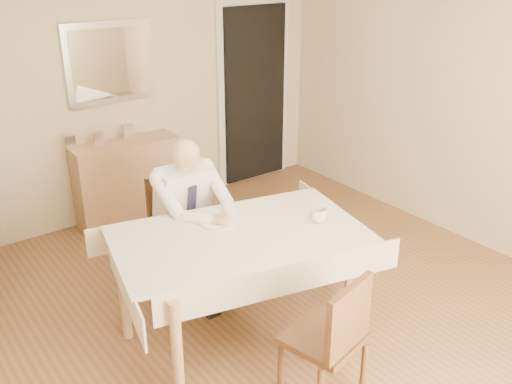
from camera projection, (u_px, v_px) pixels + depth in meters
room at (289, 159)px, 3.64m from camera, size 5.00×5.02×2.60m
doorway at (254, 95)px, 6.42m from camera, size 0.96×0.07×2.10m
mirror at (110, 63)px, 5.29m from camera, size 0.86×0.04×0.76m
dining_table at (240, 245)px, 3.91m from camera, size 1.94×1.39×0.75m
chair_far at (178, 221)px, 4.63m from camera, size 0.45×0.45×0.89m
chair_near at (333, 335)px, 3.29m from camera, size 0.50×0.50×0.88m
seated_man at (195, 212)px, 4.34m from camera, size 0.48×0.72×1.24m
plate at (219, 222)px, 4.02m from camera, size 0.26×0.26×0.02m
food at (219, 219)px, 4.01m from camera, size 0.14×0.14×0.06m
knife at (228, 222)px, 3.99m from camera, size 0.01×0.13×0.01m
fork at (219, 225)px, 3.95m from camera, size 0.01×0.13×0.01m
coffee_mug at (319, 215)px, 4.03m from camera, size 0.15×0.15×0.10m
sideboard at (128, 181)px, 5.64m from camera, size 1.04×0.39×0.82m
photo_frame_left at (70, 144)px, 5.21m from camera, size 0.10×0.02×0.14m
photo_frame_center at (99, 139)px, 5.34m from camera, size 0.10×0.02×0.14m
photo_frame_right at (128, 131)px, 5.55m from camera, size 0.10×0.02×0.14m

